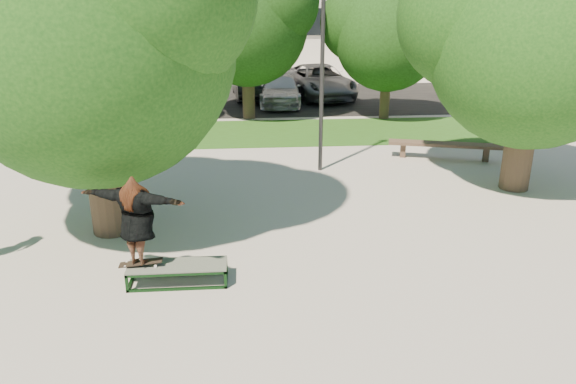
{
  "coord_description": "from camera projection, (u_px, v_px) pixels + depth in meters",
  "views": [
    {
      "loc": [
        -1.21,
        -10.72,
        5.19
      ],
      "look_at": [
        -0.31,
        0.6,
        0.96
      ],
      "focal_mm": 35.0,
      "sensor_mm": 36.0,
      "label": 1
    }
  ],
  "objects": [
    {
      "name": "bg_tree_left",
      "position": [
        94.0,
        26.0,
        20.47
      ],
      "size": [
        5.28,
        4.51,
        5.77
      ],
      "color": "#38281E",
      "rests_on": "ground"
    },
    {
      "name": "lamppost",
      "position": [
        322.0,
        62.0,
        15.57
      ],
      "size": [
        0.25,
        0.15,
        6.11
      ],
      "color": "#2D2D30",
      "rests_on": "ground"
    },
    {
      "name": "bg_tree_mid",
      "position": [
        245.0,
        16.0,
        21.72
      ],
      "size": [
        5.76,
        4.92,
        6.24
      ],
      "color": "#38281E",
      "rests_on": "ground"
    },
    {
      "name": "skater_rig",
      "position": [
        136.0,
        220.0,
        9.88
      ],
      "size": [
        2.09,
        1.29,
        1.73
      ],
      "rotation": [
        0.0,
        0.0,
        2.75
      ],
      "color": "white",
      "rests_on": "grind_box"
    },
    {
      "name": "car_silver_a",
      "position": [
        101.0,
        93.0,
        24.79
      ],
      "size": [
        1.81,
        4.04,
        1.35
      ],
      "primitive_type": "imported",
      "rotation": [
        0.0,
        0.0,
        -0.06
      ],
      "color": "#AAAAAF",
      "rests_on": "asphalt_strip"
    },
    {
      "name": "bench",
      "position": [
        445.0,
        146.0,
        17.52
      ],
      "size": [
        3.45,
        1.36,
        0.53
      ],
      "rotation": [
        0.0,
        0.0,
        -0.27
      ],
      "color": "#503D30",
      "rests_on": "ground"
    },
    {
      "name": "car_dark",
      "position": [
        251.0,
        82.0,
        27.01
      ],
      "size": [
        1.96,
        4.66,
        1.49
      ],
      "primitive_type": "imported",
      "rotation": [
        0.0,
        0.0,
        0.09
      ],
      "color": "black",
      "rests_on": "asphalt_strip"
    },
    {
      "name": "asphalt_strip",
      "position": [
        269.0,
        99.0,
        26.87
      ],
      "size": [
        40.0,
        8.0,
        0.01
      ],
      "primitive_type": "cube",
      "color": "black",
      "rests_on": "ground"
    },
    {
      "name": "grass_strip",
      "position": [
        304.0,
        132.0,
        20.87
      ],
      "size": [
        30.0,
        4.0,
        0.02
      ],
      "primitive_type": "cube",
      "color": "#264914",
      "rests_on": "ground"
    },
    {
      "name": "bg_tree_right",
      "position": [
        387.0,
        30.0,
        21.84
      ],
      "size": [
        5.04,
        4.31,
        5.43
      ],
      "color": "#38281E",
      "rests_on": "ground"
    },
    {
      "name": "ground",
      "position": [
        305.0,
        244.0,
        11.92
      ],
      "size": [
        120.0,
        120.0,
        0.0
      ],
      "primitive_type": "plane",
      "color": "#AEA7A0",
      "rests_on": "ground"
    },
    {
      "name": "tree_right",
      "position": [
        531.0,
        31.0,
        13.81
      ],
      "size": [
        6.24,
        5.33,
        6.51
      ],
      "color": "#38281E",
      "rests_on": "ground"
    },
    {
      "name": "side_building",
      "position": [
        574.0,
        6.0,
        32.42
      ],
      "size": [
        15.0,
        10.0,
        8.0
      ],
      "primitive_type": "cube",
      "color": "silver",
      "rests_on": "ground"
    },
    {
      "name": "grind_box",
      "position": [
        178.0,
        274.0,
        10.3
      ],
      "size": [
        1.8,
        0.6,
        0.38
      ],
      "color": "black",
      "rests_on": "ground"
    },
    {
      "name": "car_grey",
      "position": [
        320.0,
        81.0,
        27.22
      ],
      "size": [
        3.39,
        5.8,
        1.51
      ],
      "primitive_type": "imported",
      "rotation": [
        0.0,
        0.0,
        0.17
      ],
      "color": "slate",
      "rests_on": "asphalt_strip"
    },
    {
      "name": "car_silver_b",
      "position": [
        281.0,
        89.0,
        25.69
      ],
      "size": [
        2.14,
        4.58,
        1.29
      ],
      "primitive_type": "imported",
      "rotation": [
        0.0,
        0.0,
        -0.08
      ],
      "color": "#B0B0B5",
      "rests_on": "asphalt_strip"
    },
    {
      "name": "tree_left",
      "position": [
        85.0,
        25.0,
        11.08
      ],
      "size": [
        6.96,
        5.95,
        7.12
      ],
      "color": "#38281E",
      "rests_on": "ground"
    }
  ]
}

